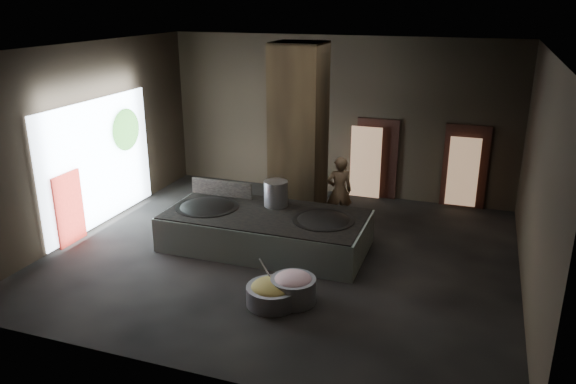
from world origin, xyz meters
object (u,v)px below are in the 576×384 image
at_px(veg_basin, 272,295).
at_px(meat_basin, 293,290).
at_px(hearth_platform, 266,231).
at_px(cook, 339,191).
at_px(wok_left, 207,210).
at_px(wok_right, 323,223).
at_px(stock_pot, 276,193).

bearing_deg(veg_basin, meat_basin, 33.39).
distance_m(hearth_platform, cook, 2.31).
bearing_deg(cook, wok_left, 11.22).
bearing_deg(hearth_platform, cook, 56.36).
relative_size(veg_basin, meat_basin, 1.14).
xyz_separation_m(wok_right, meat_basin, (0.04, -2.17, -0.51)).
bearing_deg(meat_basin, hearth_platform, 123.34).
distance_m(wok_right, stock_pot, 1.44).
bearing_deg(veg_basin, cook, 87.53).
relative_size(hearth_platform, stock_pot, 7.67).
xyz_separation_m(hearth_platform, stock_pot, (0.05, 0.55, 0.73)).
height_order(cook, meat_basin, cook).
height_order(hearth_platform, veg_basin, hearth_platform).
height_order(stock_pot, veg_basin, stock_pot).
height_order(cook, veg_basin, cook).
relative_size(wok_left, stock_pot, 2.42).
height_order(hearth_platform, wok_left, wok_left).
bearing_deg(cook, veg_basin, 63.05).
distance_m(hearth_platform, wok_left, 1.49).
bearing_deg(wok_left, hearth_platform, 1.97).
xyz_separation_m(hearth_platform, wok_right, (1.35, 0.05, 0.35)).
distance_m(stock_pot, cook, 1.80).
xyz_separation_m(wok_left, stock_pot, (1.50, 0.60, 0.38)).
xyz_separation_m(wok_left, veg_basin, (2.51, -2.29, -0.57)).
bearing_deg(hearth_platform, meat_basin, -56.93).
bearing_deg(hearth_platform, stock_pot, 84.54).
relative_size(cook, meat_basin, 2.05).
distance_m(wok_right, veg_basin, 2.48).
bearing_deg(stock_pot, wok_right, -21.04).
height_order(wok_left, meat_basin, wok_left).
height_order(veg_basin, meat_basin, meat_basin).
distance_m(wok_left, veg_basin, 3.45).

